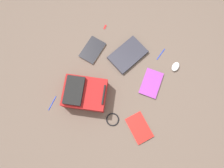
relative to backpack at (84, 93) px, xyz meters
The scene contains 11 objects.
ground_plane 0.33m from the backpack, 51.10° to the left, with size 3.33×3.33×0.00m, color brown.
backpack is the anchor object (origin of this frame).
laptop 0.58m from the backpack, 73.12° to the left, with size 0.34×0.42×0.03m.
book_blue 0.65m from the backpack, 38.76° to the left, with size 0.21×0.29×0.02m.
book_manual 0.59m from the backpack, ahead, with size 0.31×0.28×0.02m.
book_red 0.47m from the backpack, 111.73° to the left, with size 0.18×0.26×0.02m.
computer_mouse 0.92m from the backpack, 46.18° to the left, with size 0.07×0.10×0.03m, color silver.
cable_coil 0.36m from the backpack, 13.47° to the right, with size 0.12×0.12×0.01m, color black.
pen_black 0.86m from the backpack, 57.71° to the left, with size 0.01×0.01×0.14m, color #1933B2.
pen_blue 0.34m from the backpack, 137.21° to the right, with size 0.01×0.01×0.15m, color #1933B2.
usb_stick 0.74m from the backpack, 104.54° to the left, with size 0.02×0.05×0.01m, color #B21919.
Camera 1 is at (0.16, -0.39, 1.79)m, focal length 30.34 mm.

